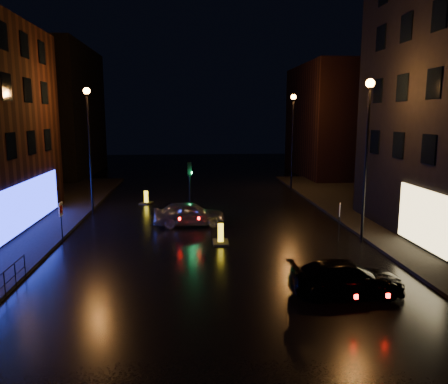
{
  "coord_description": "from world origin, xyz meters",
  "views": [
    {
      "loc": [
        -1.28,
        -15.63,
        6.54
      ],
      "look_at": [
        0.47,
        5.73,
        2.8
      ],
      "focal_mm": 35.0,
      "sensor_mm": 36.0,
      "label": 1
    }
  ],
  "objects": [
    {
      "name": "road_sign_left",
      "position": [
        -7.9,
        7.03,
        1.61
      ],
      "size": [
        0.08,
        0.52,
        2.15
      ],
      "rotation": [
        0.0,
        0.0,
        -0.05
      ],
      "color": "black",
      "rests_on": "ground"
    },
    {
      "name": "traffic_signal",
      "position": [
        -1.2,
        14.0,
        0.5
      ],
      "size": [
        1.4,
        2.4,
        3.45
      ],
      "color": "black",
      "rests_on": "ground"
    },
    {
      "name": "ground",
      "position": [
        0.0,
        0.0,
        0.0
      ],
      "size": [
        120.0,
        120.0,
        0.0
      ],
      "primitive_type": "plane",
      "color": "black",
      "rests_on": "ground"
    },
    {
      "name": "bollard_near",
      "position": [
        0.34,
        6.23,
        0.23
      ],
      "size": [
        0.83,
        1.22,
        1.06
      ],
      "rotation": [
        0.0,
        0.0,
        -0.02
      ],
      "color": "black",
      "rests_on": "ground"
    },
    {
      "name": "building_far_left",
      "position": [
        -16.0,
        35.0,
        7.0
      ],
      "size": [
        8.0,
        16.0,
        14.0
      ],
      "primitive_type": "cube",
      "color": "black",
      "rests_on": "ground"
    },
    {
      "name": "silver_hatchback",
      "position": [
        -1.28,
        10.14,
        0.73
      ],
      "size": [
        4.37,
        1.93,
        1.46
      ],
      "primitive_type": "imported",
      "rotation": [
        0.0,
        0.0,
        1.62
      ],
      "color": "#B4B8BD",
      "rests_on": "ground"
    },
    {
      "name": "street_lamp_lfar",
      "position": [
        -7.8,
        14.0,
        5.56
      ],
      "size": [
        0.44,
        0.44,
        8.37
      ],
      "color": "black",
      "rests_on": "ground"
    },
    {
      "name": "road_sign_right",
      "position": [
        6.59,
        6.12,
        1.53
      ],
      "size": [
        0.23,
        0.47,
        2.04
      ],
      "rotation": [
        0.0,
        0.0,
        2.75
      ],
      "color": "black",
      "rests_on": "ground"
    },
    {
      "name": "street_lamp_rfar",
      "position": [
        7.8,
        22.0,
        5.56
      ],
      "size": [
        0.44,
        0.44,
        8.37
      ],
      "color": "black",
      "rests_on": "ground"
    },
    {
      "name": "building_far_right",
      "position": [
        15.0,
        32.0,
        6.0
      ],
      "size": [
        8.0,
        14.0,
        12.0
      ],
      "primitive_type": "cube",
      "color": "black",
      "rests_on": "ground"
    },
    {
      "name": "bollard_far",
      "position": [
        -4.5,
        17.16,
        0.21
      ],
      "size": [
        1.08,
        1.29,
        0.96
      ],
      "rotation": [
        0.0,
        0.0,
        -0.36
      ],
      "color": "black",
      "rests_on": "ground"
    },
    {
      "name": "street_lamp_rnear",
      "position": [
        7.8,
        6.0,
        5.56
      ],
      "size": [
        0.44,
        0.44,
        8.37
      ],
      "color": "black",
      "rests_on": "ground"
    },
    {
      "name": "dark_sedan",
      "position": [
        4.51,
        -0.67,
        0.62
      ],
      "size": [
        4.27,
        1.74,
        1.24
      ],
      "primitive_type": "imported",
      "rotation": [
        0.0,
        0.0,
        1.57
      ],
      "color": "black",
      "rests_on": "ground"
    }
  ]
}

